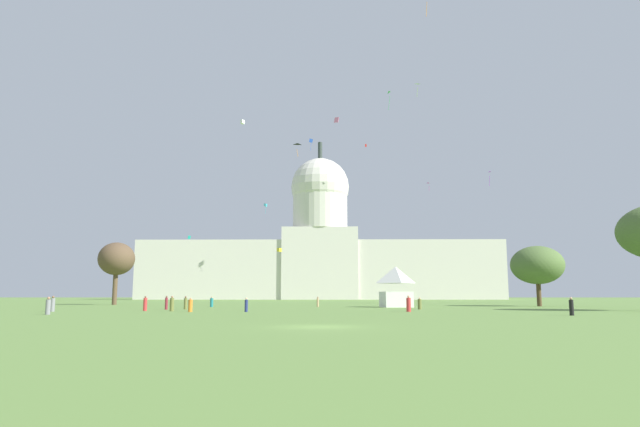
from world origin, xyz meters
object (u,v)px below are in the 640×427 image
(person_red_edge_east, at_px, (409,304))
(capitol_building, at_px, (320,253))
(person_teal_near_tent, at_px, (212,302))
(person_olive_lawn_far_right, at_px, (185,303))
(person_black_near_tree_east, at_px, (571,307))
(person_grey_edge_west, at_px, (53,305))
(event_tent, at_px, (396,286))
(tree_west_far, at_px, (116,259))
(kite_pink_mid, at_px, (336,120))
(person_tan_front_center, at_px, (318,302))
(person_olive_front_left, at_px, (172,304))
(kite_lime_high, at_px, (418,86))
(person_red_deep_crowd, at_px, (145,304))
(person_grey_back_left, at_px, (48,307))
(kite_turquoise_low, at_px, (189,237))
(kite_cyan_high, at_px, (266,205))
(kite_yellow_low, at_px, (279,250))
(kite_magenta_high, at_px, (429,185))
(kite_violet_mid, at_px, (488,174))
(person_maroon_back_center, at_px, (166,303))
(kite_red_high, at_px, (366,145))
(kite_black_high, at_px, (298,145))
(person_navy_mid_left, at_px, (246,305))
(person_olive_near_tree_west, at_px, (420,304))
(kite_green_high, at_px, (391,94))
(tree_east_near, at_px, (537,265))
(person_orange_mid_right, at_px, (190,305))

(person_red_edge_east, bearing_deg, capitol_building, 57.74)
(person_teal_near_tent, bearing_deg, person_olive_lawn_far_right, 9.84)
(capitol_building, relative_size, person_black_near_tree_east, 92.40)
(person_red_edge_east, distance_m, person_grey_edge_west, 38.06)
(event_tent, xyz_separation_m, tree_west_far, (-49.10, 20.22, 5.26))
(person_olive_lawn_far_right, bearing_deg, person_red_edge_east, -47.37)
(person_olive_lawn_far_right, distance_m, kite_pink_mid, 50.50)
(event_tent, xyz_separation_m, person_tan_front_center, (-11.49, 1.50, -2.37))
(person_olive_front_left, bearing_deg, event_tent, -128.45)
(person_black_near_tree_east, relative_size, kite_lime_high, 0.47)
(capitol_building, bearing_deg, person_red_deep_crowd, -95.96)
(tree_west_far, height_order, person_grey_back_left, tree_west_far)
(kite_turquoise_low, xyz_separation_m, kite_cyan_high, (11.57, 67.03, 18.99))
(kite_yellow_low, distance_m, kite_magenta_high, 63.85)
(kite_violet_mid, bearing_deg, capitol_building, -176.85)
(person_maroon_back_center, xyz_separation_m, kite_pink_mid, (21.46, 33.26, 33.80))
(person_grey_edge_west, relative_size, person_teal_near_tent, 1.08)
(kite_red_high, distance_m, kite_black_high, 84.79)
(person_olive_front_left, bearing_deg, person_tan_front_center, -111.00)
(person_grey_back_left, distance_m, kite_yellow_low, 86.63)
(event_tent, xyz_separation_m, kite_violet_mid, (27.49, 45.59, 26.61))
(kite_red_high, bearing_deg, person_olive_front_left, -67.16)
(person_navy_mid_left, distance_m, person_grey_edge_west, 20.87)
(person_olive_near_tree_west, distance_m, kite_pink_mid, 47.49)
(person_maroon_back_center, height_order, kite_cyan_high, kite_cyan_high)
(person_olive_front_left, bearing_deg, kite_green_high, -101.12)
(person_black_near_tree_east, xyz_separation_m, kite_yellow_low, (-32.93, 86.49, 11.92))
(person_grey_back_left, distance_m, kite_violet_mid, 103.78)
(capitol_building, relative_size, kite_pink_mid, 123.07)
(event_tent, height_order, person_black_near_tree_east, event_tent)
(person_navy_mid_left, distance_m, person_red_deep_crowd, 12.55)
(capitol_building, distance_m, kite_green_high, 105.21)
(kite_red_high, bearing_deg, person_grey_edge_west, -71.42)
(person_grey_back_left, height_order, kite_yellow_low, kite_yellow_low)
(person_olive_front_left, distance_m, kite_black_high, 78.54)
(capitol_building, height_order, kite_lime_high, capitol_building)
(kite_green_high, bearing_deg, person_olive_lawn_far_right, 150.74)
(person_olive_front_left, height_order, kite_yellow_low, kite_yellow_low)
(kite_pink_mid, bearing_deg, person_red_deep_crowd, -33.37)
(kite_violet_mid, xyz_separation_m, kite_turquoise_low, (-72.31, 11.16, -13.54))
(person_red_edge_east, xyz_separation_m, person_black_near_tree_east, (12.53, -11.06, -0.05))
(person_olive_lawn_far_right, height_order, person_maroon_back_center, person_maroon_back_center)
(person_olive_near_tree_west, bearing_deg, person_black_near_tree_east, -22.57)
(kite_violet_mid, bearing_deg, kite_lime_high, -164.55)
(person_navy_mid_left, bearing_deg, kite_violet_mid, 145.41)
(person_grey_back_left, bearing_deg, person_grey_edge_west, 25.68)
(kite_magenta_high, bearing_deg, tree_east_near, 153.91)
(kite_black_high, bearing_deg, person_grey_edge_west, -119.06)
(tree_east_near, height_order, person_orange_mid_right, tree_east_near)
(person_red_deep_crowd, height_order, person_grey_back_left, person_red_deep_crowd)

